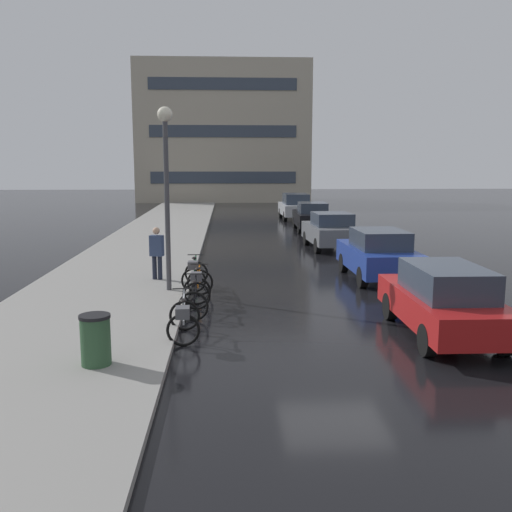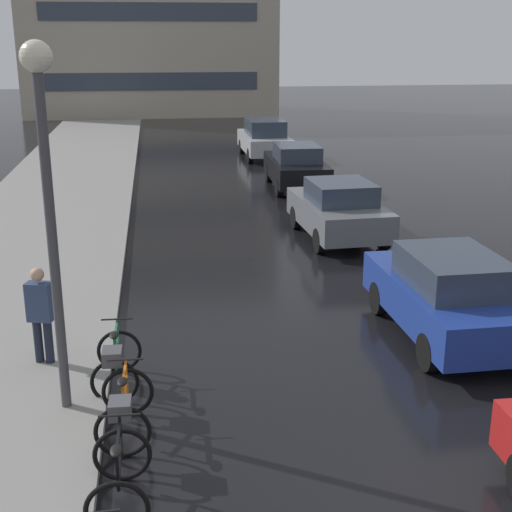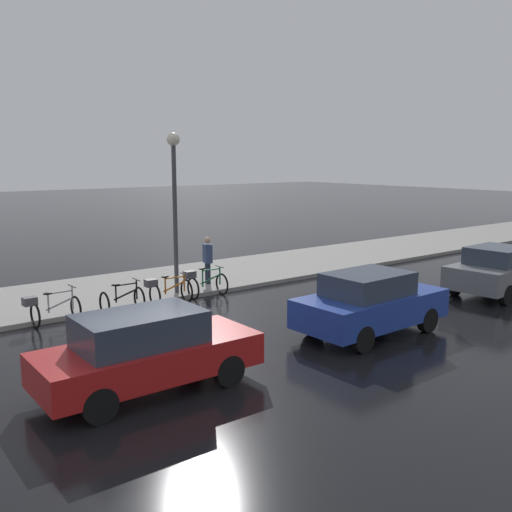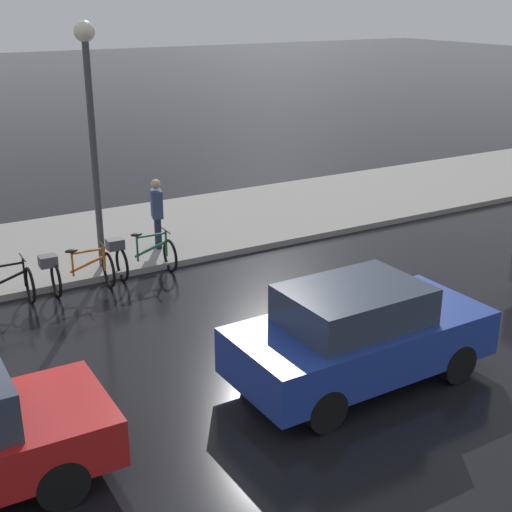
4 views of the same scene
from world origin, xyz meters
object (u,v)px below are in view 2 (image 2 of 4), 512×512
bicycle_farthest (116,362)px  car_black (296,166)px  bicycle_third (124,408)px  car_silver (265,138)px  car_blue (448,295)px  car_grey (339,210)px  pedestrian (41,313)px  bicycle_second (120,478)px  streetlamp (46,174)px

bicycle_farthest → car_black: (5.66, 14.58, 0.29)m
bicycle_third → car_silver: 23.35m
car_blue → car_grey: bearing=92.6°
car_grey → car_silver: car_silver is taller
car_grey → car_silver: bearing=89.9°
car_grey → car_black: size_ratio=0.95×
car_black → pedestrian: pedestrian is taller
bicycle_second → bicycle_third: size_ratio=0.81×
bicycle_farthest → car_blue: size_ratio=0.34×
car_grey → pedestrian: pedestrian is taller
bicycle_farthest → streetlamp: 3.17m
bicycle_farthest → car_silver: 21.99m
car_silver → bicycle_second: bearing=-102.5°
bicycle_second → car_silver: 24.76m
bicycle_third → car_silver: (5.37, 22.72, 0.37)m
bicycle_third → streetlamp: streetlamp is taller
bicycle_farthest → car_black: size_ratio=0.34×
car_silver → streetlamp: 22.90m
car_blue → streetlamp: streetlamp is taller
bicycle_second → bicycle_farthest: size_ratio=0.80×
car_blue → streetlamp: (-6.52, -1.87, 2.72)m
bicycle_farthest → car_blue: (5.83, 1.28, 0.32)m
car_grey → car_black: (0.14, 6.63, -0.00)m
car_blue → pedestrian: 7.04m
streetlamp → car_blue: bearing=16.0°
pedestrian → streetlamp: (0.51, -1.53, 2.54)m
bicycle_second → pedestrian: 4.11m
pedestrian → car_black: bearing=63.3°
car_black → bicycle_third: bearing=-108.9°
bicycle_second → car_blue: car_blue is taller
bicycle_third → car_black: 16.94m
car_black → pedestrian: 15.28m
bicycle_farthest → car_grey: bearing=55.2°
car_silver → streetlamp: (-6.24, -21.87, 2.67)m
car_black → bicycle_farthest: bearing=-111.2°
bicycle_second → bicycle_third: (0.00, 1.44, 0.09)m
car_black → streetlamp: 16.68m
car_blue → streetlamp: 7.31m
bicycle_third → car_grey: (5.34, 9.39, 0.31)m
car_blue → car_black: (-0.16, 13.30, -0.02)m
car_black → streetlamp: (-6.36, -15.17, 2.74)m
bicycle_farthest → pedestrian: 1.61m
bicycle_second → car_grey: size_ratio=0.28×
bicycle_second → car_blue: bearing=36.4°
bicycle_third → car_silver: bearing=76.7°
bicycle_farthest → pedestrian: size_ratio=0.80×
bicycle_third → car_silver: size_ratio=0.33×
bicycle_third → pedestrian: bearing=120.1°
bicycle_third → bicycle_farthest: bicycle_farthest is taller
bicycle_third → streetlamp: bearing=135.8°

